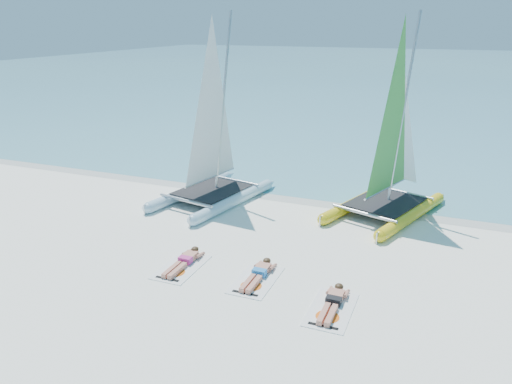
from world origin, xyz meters
TOP-DOWN VIEW (x-y plane):
  - ground at (0.00, 0.00)m, footprint 140.00×140.00m
  - sea at (0.00, 63.00)m, footprint 140.00×115.00m
  - wet_sand_strip at (0.00, 5.50)m, footprint 140.00×1.40m
  - catamaran_blue at (-3.74, 4.07)m, footprint 3.52×5.64m
  - catamaran_yellow at (2.74, 5.53)m, footprint 4.06×5.76m
  - towel_a at (-2.09, -1.29)m, footprint 1.00×1.85m
  - sunbather_a at (-2.09, -1.10)m, footprint 0.37×1.73m
  - towel_b at (0.13, -1.20)m, footprint 1.00×1.85m
  - sunbather_b at (0.13, -1.01)m, footprint 0.37×1.73m
  - towel_c at (2.33, -1.86)m, footprint 1.00×1.85m
  - sunbather_c at (2.33, -1.67)m, footprint 0.37×1.73m

SIDE VIEW (x-z plane):
  - ground at x=0.00m, z-range 0.00..0.00m
  - wet_sand_strip at x=0.00m, z-range 0.00..0.01m
  - sea at x=0.00m, z-range 0.00..0.01m
  - towel_a at x=-2.09m, z-range 0.00..0.02m
  - towel_b at x=0.13m, z-range 0.00..0.02m
  - towel_c at x=2.33m, z-range 0.00..0.02m
  - sunbather_a at x=-2.09m, z-range -0.01..0.25m
  - sunbather_b at x=0.13m, z-range -0.01..0.25m
  - sunbather_c at x=2.33m, z-range -0.01..0.25m
  - catamaran_blue at x=-3.74m, z-range -1.44..5.71m
  - catamaran_yellow at x=2.74m, z-range -1.32..5.82m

